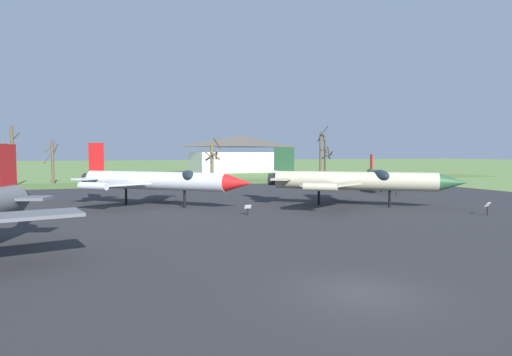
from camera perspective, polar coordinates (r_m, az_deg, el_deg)
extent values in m
plane|color=#607F42|center=(15.57, 14.04, -14.98)|extent=(600.00, 600.00, 0.00)
cube|color=#28282B|center=(32.64, -5.31, -5.21)|extent=(80.13, 63.37, 0.05)
cube|color=#516E33|center=(69.53, -13.47, -0.74)|extent=(140.13, 12.00, 0.06)
cylinder|color=#4C6B47|center=(57.75, 16.13, 0.33)|extent=(6.63, 11.24, 1.37)
cone|color=#B21E1E|center=(51.09, 17.40, -0.06)|extent=(1.87, 2.04, 1.26)
cylinder|color=black|center=(63.89, 15.20, 0.62)|extent=(1.20, 1.11, 0.96)
ellipsoid|color=#19232D|center=(55.40, 16.55, 0.60)|extent=(0.91, 1.71, 0.86)
cube|color=#4C6B47|center=(58.35, 13.24, 0.30)|extent=(4.77, 4.80, 0.13)
cube|color=#4C6B47|center=(59.27, 18.65, 0.26)|extent=(4.56, 3.10, 0.13)
cylinder|color=#4C6B47|center=(58.50, 11.14, 0.34)|extent=(1.46, 2.19, 0.51)
cylinder|color=#4C6B47|center=(60.11, 20.55, 0.27)|extent=(1.46, 2.19, 0.51)
cube|color=#B21E1E|center=(63.02, 15.34, 2.15)|extent=(0.86, 1.48, 2.06)
cube|color=#4C6B47|center=(62.81, 14.23, 0.69)|extent=(2.26, 2.00, 0.13)
cube|color=#4C6B47|center=(63.18, 16.42, 0.67)|extent=(2.26, 2.00, 0.13)
cylinder|color=black|center=(55.26, 16.56, -1.19)|extent=(0.18, 0.18, 1.28)
cylinder|color=black|center=(60.41, 15.70, -0.80)|extent=(0.18, 0.18, 1.28)
cylinder|color=black|center=(50.22, 18.44, -1.96)|extent=(0.08, 0.08, 0.75)
cube|color=white|center=(50.17, 18.45, -1.33)|extent=(0.58, 0.38, 0.35)
cylinder|color=#B7B293|center=(39.48, 13.04, -0.36)|extent=(12.45, 10.02, 1.66)
cone|color=#234C2D|center=(39.82, 25.07, -0.56)|extent=(2.72, 2.58, 1.53)
cylinder|color=black|center=(40.66, 2.41, -0.17)|extent=(1.43, 1.48, 1.16)
ellipsoid|color=#19232D|center=(39.37, 16.35, 0.24)|extent=(1.24, 2.34, 1.17)
cube|color=#B7B293|center=(35.98, 10.18, -0.88)|extent=(6.29, 5.30, 0.15)
cube|color=#B7B293|center=(43.26, 11.30, -0.19)|extent=(4.18, 6.21, 0.15)
cylinder|color=#B7B293|center=(33.24, 8.66, -1.21)|extent=(2.49, 2.10, 0.62)
cylinder|color=#B7B293|center=(46.14, 10.94, 0.03)|extent=(2.49, 2.10, 0.62)
cube|color=#234C2D|center=(40.35, 3.80, 2.57)|extent=(1.66, 1.33, 2.26)
cube|color=#B7B293|center=(38.99, 3.45, -0.15)|extent=(2.58, 2.71, 0.15)
cube|color=#B7B293|center=(41.80, 4.37, 0.09)|extent=(2.58, 2.71, 0.15)
cylinder|color=black|center=(39.54, 17.59, -2.76)|extent=(0.22, 0.22, 1.55)
cylinder|color=black|center=(39.94, 8.47, -2.58)|extent=(0.22, 0.22, 1.55)
cylinder|color=black|center=(37.56, 28.78, -3.96)|extent=(0.08, 0.08, 0.73)
cube|color=white|center=(37.50, 28.81, -3.16)|extent=(0.55, 0.38, 0.35)
cylinder|color=black|center=(27.32, -29.64, -2.43)|extent=(1.34, 1.18, 1.14)
cube|color=#565B60|center=(20.66, -28.94, -4.48)|extent=(5.02, 3.37, 0.15)
cube|color=red|center=(26.36, -30.65, 1.55)|extent=(0.69, 1.77, 2.23)
cube|color=#565B60|center=(25.80, -28.14, -2.43)|extent=(2.24, 1.99, 0.15)
cylinder|color=silver|center=(39.63, -13.59, -0.36)|extent=(11.86, 10.76, 1.66)
cone|color=red|center=(35.56, -2.38, -0.68)|extent=(2.82, 2.74, 1.52)
cylinder|color=black|center=(44.33, -21.61, -0.12)|extent=(1.45, 1.47, 1.16)
ellipsoid|color=#19232D|center=(37.72, -9.18, 0.20)|extent=(1.19, 2.24, 1.12)
cube|color=silver|center=(37.85, -18.12, -0.79)|extent=(5.53, 4.55, 0.15)
cube|color=silver|center=(43.12, -12.63, -0.22)|extent=(4.13, 5.49, 0.15)
cylinder|color=silver|center=(36.31, -21.13, -1.02)|extent=(2.40, 2.22, 0.62)
cylinder|color=silver|center=(45.42, -11.41, -0.03)|extent=(2.40, 2.22, 0.62)
cube|color=red|center=(43.64, -20.78, 2.69)|extent=(1.40, 1.27, 2.67)
cube|color=silver|center=(42.47, -21.89, -0.10)|extent=(2.71, 2.78, 0.15)
cube|color=silver|center=(44.72, -19.27, 0.12)|extent=(2.71, 2.78, 0.15)
cylinder|color=black|center=(38.07, -9.63, -2.88)|extent=(0.22, 0.22, 1.55)
cylinder|color=black|center=(41.63, -17.14, -2.45)|extent=(0.22, 0.22, 1.55)
cylinder|color=black|center=(32.95, -1.11, -4.64)|extent=(0.08, 0.08, 0.59)
cube|color=white|center=(32.89, -1.11, -3.91)|extent=(0.54, 0.21, 0.29)
cylinder|color=brown|center=(69.95, -30.88, 1.33)|extent=(0.37, 0.37, 5.99)
cylinder|color=brown|center=(68.92, -30.88, 2.38)|extent=(2.08, 0.59, 1.75)
cylinder|color=brown|center=(70.66, -31.24, 3.74)|extent=(1.43, 1.12, 1.06)
cylinder|color=brown|center=(71.00, -30.92, 1.77)|extent=(2.23, 0.67, 1.48)
cylinder|color=brown|center=(70.78, -30.04, 2.56)|extent=(0.42, 0.42, 8.91)
cylinder|color=brown|center=(71.30, -30.51, 3.31)|extent=(1.11, 1.52, 2.55)
cylinder|color=brown|center=(70.43, -30.63, 2.98)|extent=(1.19, 1.51, 2.05)
cylinder|color=brown|center=(71.31, -29.72, 4.89)|extent=(1.29, 1.00, 1.24)
cylinder|color=brown|center=(74.06, -25.77, 1.91)|extent=(0.42, 0.42, 6.90)
cylinder|color=brown|center=(74.39, -25.47, 3.51)|extent=(1.00, 1.05, 1.86)
cylinder|color=brown|center=(74.51, -26.36, 2.35)|extent=(1.00, 1.79, 1.52)
cylinder|color=brown|center=(74.71, -26.08, 3.82)|extent=(1.44, 1.01, 1.73)
cylinder|color=brown|center=(74.90, -5.96, 2.03)|extent=(0.63, 0.63, 6.35)
cylinder|color=brown|center=(74.96, -5.35, 3.11)|extent=(0.62, 1.87, 1.67)
cylinder|color=brown|center=(74.08, -6.43, 3.11)|extent=(1.51, 1.81, 1.73)
cylinder|color=brown|center=(73.99, -5.61, 3.07)|extent=(2.22, 0.81, 1.77)
cylinder|color=brown|center=(74.33, -5.29, 4.73)|extent=(1.91, 1.79, 2.00)
cylinder|color=brown|center=(75.81, -6.12, 2.87)|extent=(2.11, 0.39, 1.59)
cylinder|color=brown|center=(82.71, 8.72, 2.96)|extent=(0.49, 0.49, 8.74)
cylinder|color=brown|center=(83.32, 8.67, 5.40)|extent=(1.32, 0.63, 1.87)
cylinder|color=brown|center=(82.72, 9.10, 5.48)|extent=(0.83, 1.09, 1.67)
cylinder|color=brown|center=(82.28, 9.09, 5.79)|extent=(1.53, 0.59, 1.18)
cylinder|color=brown|center=(83.66, 9.12, 6.17)|extent=(1.20, 1.99, 2.40)
cylinder|color=brown|center=(82.44, 9.28, 3.74)|extent=(1.44, 1.31, 1.40)
cylinder|color=#42382D|center=(85.45, 9.30, 2.58)|extent=(0.43, 0.43, 7.61)
cylinder|color=#42382D|center=(86.33, 9.27, 2.82)|extent=(1.78, 1.03, 1.24)
cylinder|color=#42382D|center=(84.38, 9.71, 3.40)|extent=(2.50, 0.20, 1.30)
cylinder|color=#42382D|center=(85.85, 10.03, 3.19)|extent=(0.62, 2.40, 1.41)
cylinder|color=#42382D|center=(85.21, 9.81, 3.33)|extent=(1.42, 1.31, 2.58)
cube|color=silver|center=(110.70, -1.99, 2.15)|extent=(26.54, 12.69, 5.14)
pyramid|color=#4C4742|center=(110.72, -2.00, 4.98)|extent=(27.86, 13.32, 2.90)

